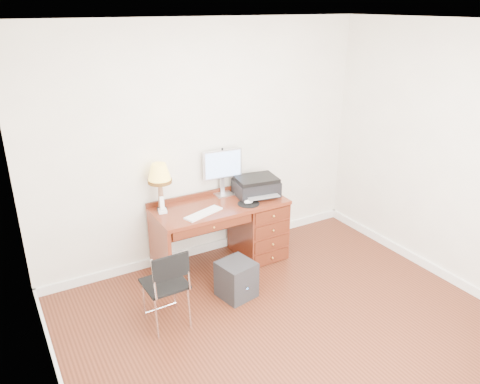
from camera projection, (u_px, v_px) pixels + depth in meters
ground at (290, 330)px, 4.35m from camera, size 4.00×4.00×0.00m
room_shell at (255, 292)px, 4.84m from camera, size 4.00×4.00×4.00m
desk at (244, 225)px, 5.47m from camera, size 1.50×0.67×0.75m
monitor at (222, 167)px, 5.34m from camera, size 0.47×0.17×0.54m
keyboard at (203, 213)px, 4.94m from camera, size 0.47×0.27×0.02m
mouse_pad at (249, 203)px, 5.19m from camera, size 0.25×0.25×0.05m
printer at (256, 186)px, 5.42m from camera, size 0.53×0.44×0.21m
leg_lamp at (160, 176)px, 4.91m from camera, size 0.26×0.26×0.52m
phone at (162, 208)px, 4.96m from camera, size 0.10×0.10×0.18m
pen_cup at (242, 189)px, 5.46m from camera, size 0.08×0.08×0.10m
chair at (167, 281)px, 4.23m from camera, size 0.39×0.39×0.80m
equipment_box at (236, 279)px, 4.79m from camera, size 0.39×0.39×0.39m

